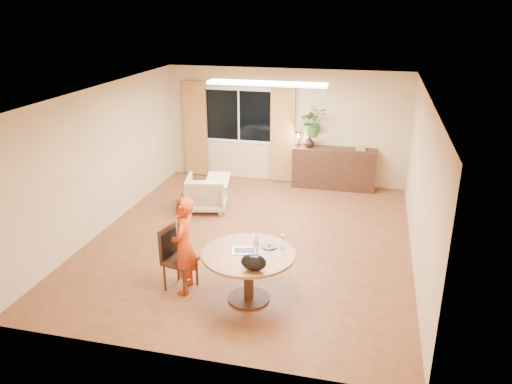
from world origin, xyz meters
TOP-DOWN VIEW (x-y plane):
  - floor at (0.00, 0.00)m, footprint 6.50×6.50m
  - ceiling at (0.00, 0.00)m, footprint 6.50×6.50m
  - wall_back at (0.00, 3.25)m, footprint 5.50×0.00m
  - wall_left at (-2.75, 0.00)m, footprint 0.00×6.50m
  - wall_right at (2.75, 0.00)m, footprint 0.00×6.50m
  - window at (-1.10, 3.23)m, footprint 1.70×0.03m
  - curtain_left at (-2.15, 3.15)m, footprint 0.55×0.08m
  - curtain_right at (-0.05, 3.15)m, footprint 0.55×0.08m
  - ceiling_panel at (0.00, 1.20)m, footprint 2.20×0.35m
  - dining_table at (0.44, -1.87)m, footprint 1.29×1.29m
  - dining_chair at (-0.60, -1.82)m, footprint 0.54×0.51m
  - child at (-0.52, -1.84)m, footprint 0.56×0.41m
  - laptop at (0.37, -1.84)m, footprint 0.38×0.30m
  - tumbler at (0.47, -1.58)m, footprint 0.09×0.09m
  - wine_glass at (0.87, -1.63)m, footprint 0.07×0.07m
  - pot_lid at (0.67, -1.63)m, footprint 0.28×0.28m
  - handbag at (0.62, -2.31)m, footprint 0.38×0.29m
  - armchair at (-1.21, 1.13)m, footprint 0.92×0.94m
  - throw at (-0.96, 1.11)m, footprint 0.53×0.61m
  - sideboard at (1.16, 3.01)m, footprint 1.84×0.45m
  - vase at (0.58, 3.01)m, footprint 0.24×0.24m
  - bouquet at (0.65, 3.01)m, footprint 0.72×0.67m
  - book_stack at (1.72, 3.01)m, footprint 0.23×0.18m
  - desk_lamp at (0.35, 2.96)m, footprint 0.16×0.16m

SIDE VIEW (x-z plane):
  - floor at x=0.00m, z-range 0.00..0.00m
  - armchair at x=-1.21m, z-range 0.00..0.72m
  - sideboard at x=1.16m, z-range 0.00..0.92m
  - dining_chair at x=-0.60m, z-range 0.00..0.95m
  - dining_table at x=0.44m, z-range 0.21..0.95m
  - child at x=-0.52m, z-range 0.00..1.45m
  - throw at x=-0.96m, z-range 0.72..0.75m
  - pot_lid at x=0.67m, z-range 0.73..0.77m
  - tumbler at x=0.47m, z-range 0.73..0.84m
  - wine_glass at x=0.87m, z-range 0.73..0.94m
  - handbag at x=0.62m, z-range 0.73..0.96m
  - laptop at x=0.37m, z-range 0.73..0.96m
  - book_stack at x=1.72m, z-range 0.92..1.01m
  - vase at x=0.58m, z-range 0.92..1.17m
  - desk_lamp at x=0.35m, z-range 0.92..1.27m
  - curtain_left at x=-2.15m, z-range 0.02..2.27m
  - curtain_right at x=-0.05m, z-range 0.02..2.27m
  - wall_back at x=0.00m, z-range -1.45..4.05m
  - wall_left at x=-2.75m, z-range -1.95..4.55m
  - wall_right at x=2.75m, z-range -1.95..4.55m
  - bouquet at x=0.65m, z-range 1.17..1.83m
  - window at x=-1.10m, z-range 0.85..2.15m
  - ceiling_panel at x=0.00m, z-range 2.54..2.59m
  - ceiling at x=0.00m, z-range 2.60..2.60m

